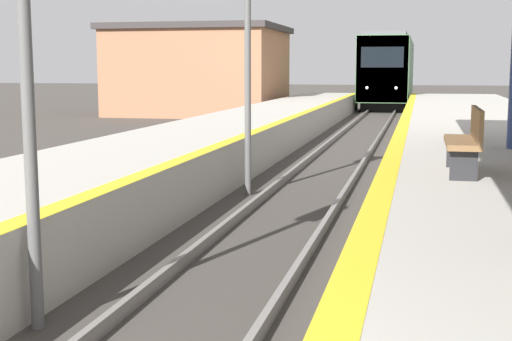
% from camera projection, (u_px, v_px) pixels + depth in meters
% --- Properties ---
extents(train, '(2.77, 18.83, 4.38)m').
position_uv_depth(train, '(390.00, 71.00, 46.58)').
color(train, black).
rests_on(train, ground).
extents(signal_mid, '(0.36, 0.31, 4.84)m').
position_uv_depth(signal_mid, '(248.00, 17.00, 13.25)').
color(signal_mid, '#595959').
rests_on(signal_mid, ground).
extents(bench, '(0.44, 1.60, 0.92)m').
position_uv_depth(bench, '(467.00, 139.00, 9.86)').
color(bench, brown).
rests_on(bench, platform_right).
extents(station_building, '(8.58, 7.52, 4.57)m').
position_uv_depth(station_building, '(200.00, 70.00, 37.12)').
color(station_building, '#9E6B4C').
rests_on(station_building, ground).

